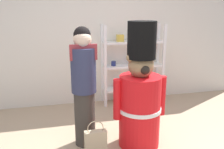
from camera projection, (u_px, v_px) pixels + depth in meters
back_wall at (93, 37)px, 4.70m from camera, size 6.40×0.12×2.60m
merchandise_shelf at (133, 64)px, 4.80m from camera, size 1.21×0.35×1.54m
teddy_bear_guard at (140, 97)px, 3.25m from camera, size 0.73×0.57×1.68m
person_shopper at (84, 85)px, 3.22m from camera, size 0.34×0.33×1.62m
shopping_bag at (96, 142)px, 3.13m from camera, size 0.28×0.10×0.47m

